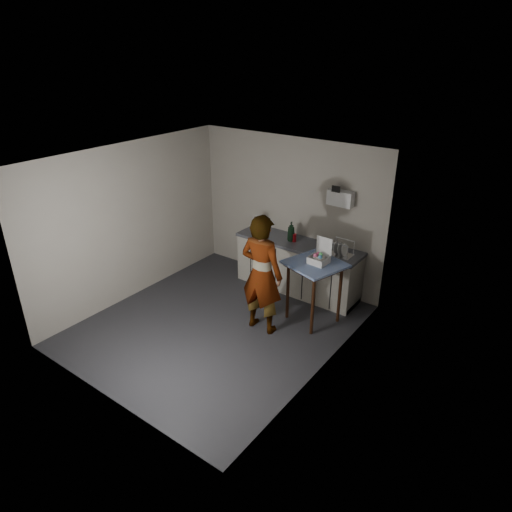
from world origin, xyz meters
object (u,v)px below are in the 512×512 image
Objects in this scene: standing_man at (262,274)px; soda_can at (294,238)px; side_table at (315,270)px; dish_rack at (341,252)px; paper_towel at (257,226)px; bakery_box at (319,258)px; soap_bottle at (291,232)px; kitchen_counter at (298,268)px; dark_bottle at (291,232)px.

soda_can is (-0.27, 1.33, 0.06)m from standing_man.
dish_rack is (0.11, 0.62, 0.10)m from side_table.
standing_man is 5.89× the size of paper_towel.
dish_rack is 0.60m from bakery_box.
soap_bottle is at bearing -170.11° from soda_can.
kitchen_counter is at bearing 141.76° from bakery_box.
paper_towel reaches higher than side_table.
standing_man reaches higher than dark_bottle.
standing_man reaches higher than soap_bottle.
bakery_box is at bearing -40.56° from kitchen_counter.
soda_can is at bearing 145.29° from bakery_box.
soap_bottle is 0.94× the size of dish_rack.
bakery_box is at bearing -96.62° from dish_rack.
soda_can is at bearing 9.89° from soap_bottle.
dish_rack is at bearing -2.67° from soda_can.
soda_can is at bearing -29.85° from dark_bottle.
standing_man is at bearing -115.72° from dish_rack.
soda_can is at bearing 156.84° from side_table.
soap_bottle is 0.12m from soda_can.
soap_bottle is (-0.14, -0.02, 0.65)m from kitchen_counter.
side_table is 3.17× the size of paper_towel.
bakery_box is at bearing -19.26° from paper_towel.
dark_bottle is at bearing 150.15° from soda_can.
kitchen_counter is 1.44m from standing_man.
paper_towel is (-1.00, 1.25, 0.14)m from standing_man.
kitchen_counter is 0.56m from soda_can.
bakery_box is at bearing -34.72° from soap_bottle.
standing_man is (-0.51, -0.66, 0.06)m from side_table.
dark_bottle is (-0.10, 0.06, 0.06)m from soda_can.
soda_can is 0.55× the size of dark_bottle.
side_table is at bearing -43.89° from kitchen_counter.
bakery_box reaches higher than paper_towel.
dish_rack is at bearing -118.75° from standing_man.
paper_towel is at bearing -173.81° from soap_bottle.
kitchen_counter is 8.97× the size of dark_bottle.
dish_rack is at bearing -5.64° from dark_bottle.
standing_man is 13.33× the size of soda_can.
bakery_box is at bearing -131.11° from standing_man.
dish_rack is (0.81, -0.05, 0.54)m from kitchen_counter.
bakery_box is (0.83, -0.62, 0.10)m from soda_can.
side_table is 2.77× the size of dish_rack.
soda_can reaches higher than side_table.
dark_bottle reaches higher than soda_can.
soap_bottle is 0.96m from dish_rack.
dish_rack reaches higher than soda_can.
bakery_box reaches higher than soap_bottle.
soap_bottle reaches higher than side_table.
paper_towel is at bearing 163.06° from bakery_box.
paper_towel is 1.64m from bakery_box.
soap_bottle is (-0.33, 1.32, 0.16)m from standing_man.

